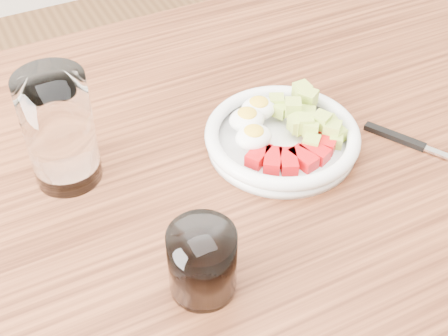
{
  "coord_description": "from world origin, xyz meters",
  "views": [
    {
      "loc": [
        -0.26,
        -0.49,
        1.33
      ],
      "look_at": [
        -0.01,
        0.01,
        0.8
      ],
      "focal_mm": 50.0,
      "sensor_mm": 36.0,
      "label": 1
    }
  ],
  "objects": [
    {
      "name": "dining_table",
      "position": [
        0.0,
        0.0,
        0.67
      ],
      "size": [
        1.5,
        0.9,
        0.77
      ],
      "color": "brown",
      "rests_on": "ground"
    },
    {
      "name": "bowl",
      "position": [
        0.09,
        0.04,
        0.79
      ],
      "size": [
        0.21,
        0.21,
        0.05
      ],
      "color": "white",
      "rests_on": "dining_table"
    },
    {
      "name": "fork",
      "position": [
        0.25,
        -0.03,
        0.77
      ],
      "size": [
        0.1,
        0.16,
        0.01
      ],
      "color": "black",
      "rests_on": "dining_table"
    },
    {
      "name": "water_glass",
      "position": [
        -0.18,
        0.12,
        0.85
      ],
      "size": [
        0.08,
        0.08,
        0.15
      ],
      "primitive_type": "cylinder",
      "color": "white",
      "rests_on": "dining_table"
    },
    {
      "name": "coffee_glass",
      "position": [
        -0.1,
        -0.12,
        0.81
      ],
      "size": [
        0.07,
        0.07,
        0.08
      ],
      "color": "white",
      "rests_on": "dining_table"
    }
  ]
}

